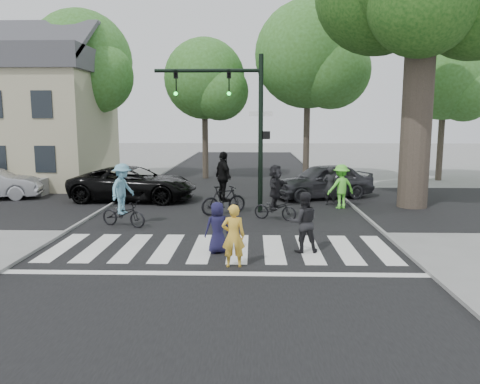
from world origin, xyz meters
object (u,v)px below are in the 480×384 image
at_px(pedestrian_adult, 303,222).
at_px(pedestrian_child, 217,228).
at_px(traffic_signal, 238,111).
at_px(car_grey, 322,181).
at_px(cyclist_mid, 224,189).
at_px(cyclist_left, 123,200).
at_px(car_suv, 134,184).
at_px(cyclist_right, 275,195).
at_px(pedestrian_woman, 233,236).

bearing_deg(pedestrian_adult, pedestrian_child, -1.94).
xyz_separation_m(traffic_signal, car_grey, (3.75, 3.43, -3.10)).
distance_m(pedestrian_child, car_grey, 9.96).
xyz_separation_m(cyclist_mid, car_grey, (4.30, 3.85, -0.19)).
bearing_deg(cyclist_mid, cyclist_left, -146.48).
bearing_deg(car_suv, car_grey, -79.97).
xyz_separation_m(pedestrian_adult, cyclist_right, (-0.57, 4.12, 0.06)).
height_order(cyclist_left, car_grey, cyclist_left).
height_order(cyclist_right, car_grey, cyclist_right).
relative_size(pedestrian_woman, pedestrian_child, 1.11).
relative_size(traffic_signal, pedestrian_woman, 3.83).
bearing_deg(car_grey, cyclist_right, -47.56).
distance_m(cyclist_mid, cyclist_right, 2.14).
bearing_deg(cyclist_mid, cyclist_right, -26.16).
height_order(pedestrian_child, car_grey, car_grey).
distance_m(traffic_signal, car_grey, 5.95).
relative_size(traffic_signal, pedestrian_adult, 3.60).
distance_m(pedestrian_child, pedestrian_adult, 2.34).
bearing_deg(cyclist_right, pedestrian_adult, -82.17).
relative_size(pedestrian_adult, car_grey, 0.35).
bearing_deg(cyclist_right, traffic_signal, 134.98).
height_order(pedestrian_adult, car_suv, pedestrian_adult).
height_order(traffic_signal, pedestrian_child, traffic_signal).
height_order(pedestrian_woman, cyclist_left, cyclist_left).
relative_size(cyclist_left, car_grey, 0.46).
height_order(pedestrian_child, pedestrian_adult, pedestrian_adult).
relative_size(traffic_signal, car_suv, 1.08).
relative_size(traffic_signal, cyclist_mid, 2.49).
relative_size(traffic_signal, cyclist_left, 2.80).
relative_size(traffic_signal, cyclist_right, 3.00).
bearing_deg(cyclist_left, car_grey, 38.47).
height_order(pedestrian_woman, pedestrian_child, pedestrian_woman).
height_order(cyclist_right, car_suv, cyclist_right).
relative_size(pedestrian_adult, cyclist_right, 0.83).
height_order(pedestrian_adult, cyclist_left, cyclist_left).
xyz_separation_m(cyclist_left, car_grey, (7.56, 6.00, -0.13)).
bearing_deg(car_suv, cyclist_right, -118.53).
xyz_separation_m(traffic_signal, pedestrian_child, (-0.40, -5.63, -3.20)).
height_order(traffic_signal, car_grey, traffic_signal).
bearing_deg(cyclist_left, pedestrian_woman, -47.70).
height_order(traffic_signal, cyclist_mid, traffic_signal).
relative_size(cyclist_mid, car_grey, 0.51).
height_order(traffic_signal, car_suv, traffic_signal).
xyz_separation_m(pedestrian_woman, cyclist_right, (1.28, 5.49, 0.11)).
distance_m(traffic_signal, cyclist_right, 3.57).
bearing_deg(pedestrian_child, cyclist_right, -135.13).
distance_m(pedestrian_woman, car_suv, 10.55).
distance_m(pedestrian_woman, car_grey, 10.91).
bearing_deg(cyclist_right, car_suv, 147.48).
xyz_separation_m(pedestrian_adult, car_grey, (1.82, 8.91, -0.03)).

